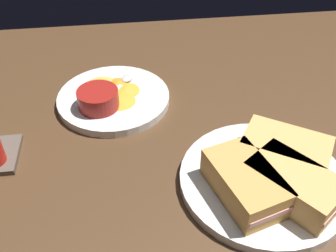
% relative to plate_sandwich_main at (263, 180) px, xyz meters
% --- Properties ---
extents(ground_plane, '(1.10, 1.10, 0.03)m').
position_rel_plate_sandwich_main_xyz_m(ground_plane, '(0.05, 0.12, -0.02)').
color(ground_plane, '#4C331E').
extents(plate_sandwich_main, '(0.26, 0.26, 0.02)m').
position_rel_plate_sandwich_main_xyz_m(plate_sandwich_main, '(0.00, 0.00, 0.00)').
color(plate_sandwich_main, silver).
rests_on(plate_sandwich_main, ground_plane).
extents(sandwich_half_near, '(0.15, 0.11, 0.05)m').
position_rel_plate_sandwich_main_xyz_m(sandwich_half_near, '(-0.03, 0.04, 0.03)').
color(sandwich_half_near, tan).
rests_on(sandwich_half_near, plate_sandwich_main).
extents(sandwich_half_far, '(0.15, 0.14, 0.05)m').
position_rel_plate_sandwich_main_xyz_m(sandwich_half_far, '(-0.04, -0.03, 0.03)').
color(sandwich_half_far, tan).
rests_on(sandwich_half_far, plate_sandwich_main).
extents(sandwich_half_extra, '(0.13, 0.15, 0.05)m').
position_rel_plate_sandwich_main_xyz_m(sandwich_half_extra, '(0.03, -0.04, 0.03)').
color(sandwich_half_extra, tan).
rests_on(sandwich_half_extra, plate_sandwich_main).
extents(ramekin_dark_sauce, '(0.07, 0.07, 0.04)m').
position_rel_plate_sandwich_main_xyz_m(ramekin_dark_sauce, '(0.03, -0.05, 0.03)').
color(ramekin_dark_sauce, '#0C144C').
rests_on(ramekin_dark_sauce, plate_sandwich_main).
extents(spoon_by_dark_ramekin, '(0.08, 0.08, 0.01)m').
position_rel_plate_sandwich_main_xyz_m(spoon_by_dark_ramekin, '(-0.01, -0.01, 0.01)').
color(spoon_by_dark_ramekin, silver).
rests_on(spoon_by_dark_ramekin, plate_sandwich_main).
extents(plate_chips_companion, '(0.22, 0.22, 0.02)m').
position_rel_plate_sandwich_main_xyz_m(plate_chips_companion, '(0.25, 0.22, 0.00)').
color(plate_chips_companion, silver).
rests_on(plate_chips_companion, ground_plane).
extents(ramekin_light_gravy, '(0.08, 0.08, 0.04)m').
position_rel_plate_sandwich_main_xyz_m(ramekin_light_gravy, '(0.21, 0.25, 0.03)').
color(ramekin_light_gravy, maroon).
rests_on(ramekin_light_gravy, plate_chips_companion).
extents(spoon_by_gravy_ramekin, '(0.09, 0.06, 0.01)m').
position_rel_plate_sandwich_main_xyz_m(spoon_by_gravy_ramekin, '(0.29, 0.20, 0.01)').
color(spoon_by_gravy_ramekin, silver).
rests_on(spoon_by_gravy_ramekin, plate_chips_companion).
extents(plantain_chip_scatter, '(0.14, 0.12, 0.01)m').
position_rel_plate_sandwich_main_xyz_m(plantain_chip_scatter, '(0.26, 0.22, 0.01)').
color(plantain_chip_scatter, orange).
rests_on(plantain_chip_scatter, plate_chips_companion).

